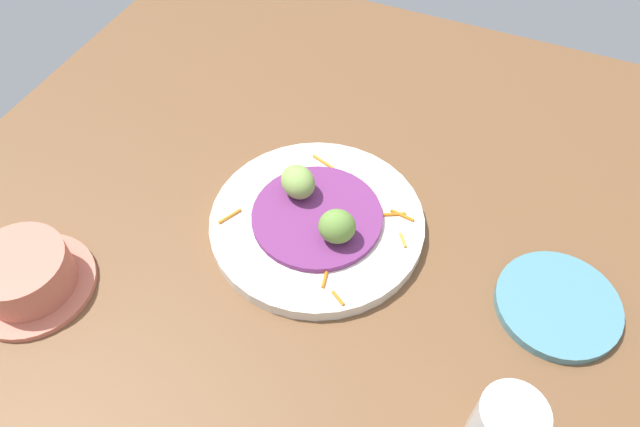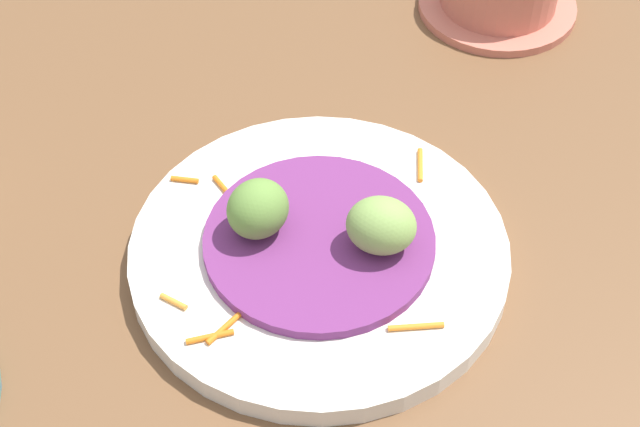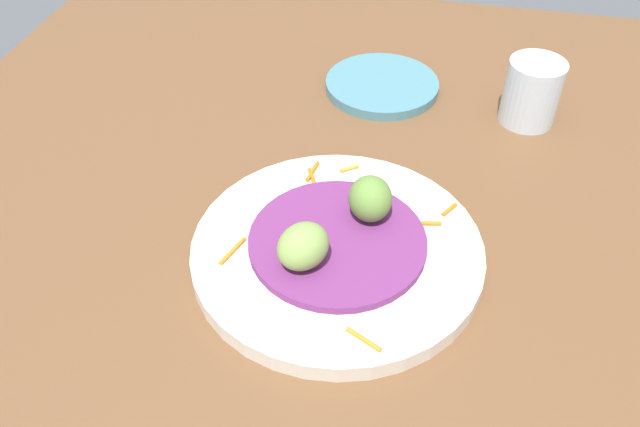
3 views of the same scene
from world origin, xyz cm
name	(u,v)px [view 1 (image 1 of 3)]	position (x,y,z in cm)	size (l,w,h in cm)	color
table_surface	(329,256)	(0.00, 0.00, 1.00)	(110.00, 110.00, 2.00)	brown
main_plate	(317,223)	(2.90, -2.91, 2.90)	(27.29, 27.29, 1.80)	silver
cabbage_bed	(317,216)	(2.90, -2.91, 4.21)	(16.55, 16.55, 0.83)	#702D6B
carrot_garnish	(341,221)	(-0.14, -3.50, 4.00)	(23.06, 20.54, 0.40)	orange
guac_scoop_left	(298,182)	(6.54, -5.27, 6.70)	(4.12, 4.90, 4.14)	#84A851
guac_scoop_center	(337,226)	(-0.73, -0.56, 6.80)	(4.52, 4.10, 4.36)	olive
side_plate_small	(558,305)	(-27.39, -3.10, 2.61)	(14.36, 14.36, 1.22)	teal
terracotta_bowl	(26,275)	(30.36, 18.72, 4.61)	(14.75, 14.75, 5.75)	#C66B56
water_glass	(506,427)	(-24.39, 14.75, 5.85)	(6.55, 6.55, 7.70)	silver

